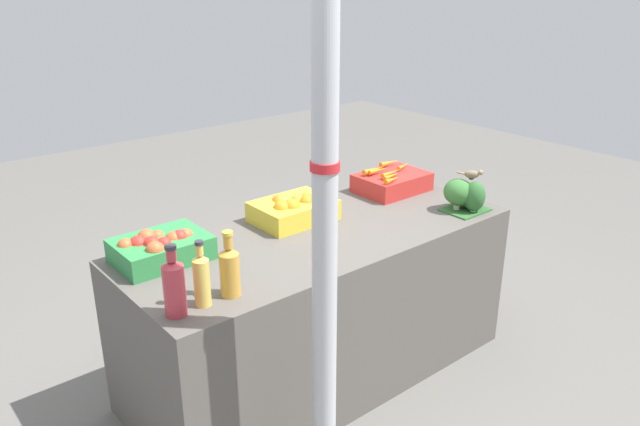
% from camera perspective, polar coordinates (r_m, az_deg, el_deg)
% --- Properties ---
extents(ground_plane, '(10.00, 10.00, 0.00)m').
position_cam_1_polar(ground_plane, '(3.29, -0.00, -14.25)').
color(ground_plane, '#605E59').
extents(market_table, '(1.89, 0.78, 0.77)m').
position_cam_1_polar(market_table, '(3.08, -0.00, -8.43)').
color(market_table, '#56514C').
rests_on(market_table, ground_plane).
extents(support_pole, '(0.09, 0.09, 2.57)m').
position_cam_1_polar(support_pole, '(1.94, 0.45, 2.60)').
color(support_pole, '#B7BABF').
rests_on(support_pole, ground_plane).
extents(apple_crate, '(0.38, 0.28, 0.13)m').
position_cam_1_polar(apple_crate, '(2.70, -14.40, -3.06)').
color(apple_crate, '#2D8442').
rests_on(apple_crate, market_table).
extents(orange_crate, '(0.38, 0.28, 0.14)m').
position_cam_1_polar(orange_crate, '(3.03, -2.28, 0.43)').
color(orange_crate, gold).
rests_on(orange_crate, market_table).
extents(carrot_crate, '(0.38, 0.28, 0.14)m').
position_cam_1_polar(carrot_crate, '(3.46, 6.56, 2.87)').
color(carrot_crate, red).
rests_on(carrot_crate, market_table).
extents(broccoli_pile, '(0.22, 0.20, 0.17)m').
position_cam_1_polar(broccoli_pile, '(3.24, 13.21, 1.64)').
color(broccoli_pile, '#2D602D').
rests_on(broccoli_pile, market_table).
extents(juice_bottle_ruby, '(0.08, 0.08, 0.27)m').
position_cam_1_polar(juice_bottle_ruby, '(2.25, -13.20, -6.52)').
color(juice_bottle_ruby, '#B2333D').
rests_on(juice_bottle_ruby, market_table).
extents(juice_bottle_golden, '(0.06, 0.06, 0.26)m').
position_cam_1_polar(juice_bottle_golden, '(2.30, -10.77, -5.90)').
color(juice_bottle_golden, gold).
rests_on(juice_bottle_golden, market_table).
extents(juice_bottle_amber, '(0.08, 0.08, 0.26)m').
position_cam_1_polar(juice_bottle_amber, '(2.35, -8.27, -5.14)').
color(juice_bottle_amber, gold).
rests_on(juice_bottle_amber, market_table).
extents(sparrow_bird, '(0.10, 0.11, 0.05)m').
position_cam_1_polar(sparrow_bird, '(3.20, 13.79, 3.47)').
color(sparrow_bird, '#4C3D2D').
rests_on(sparrow_bird, broccoli_pile).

